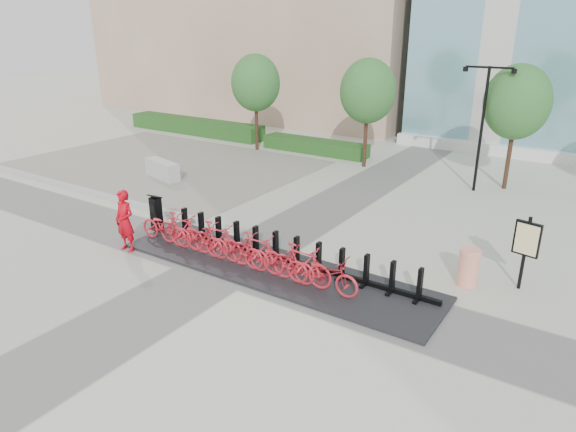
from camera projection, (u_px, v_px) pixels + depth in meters
The scene contains 25 objects.
ground at pixel (231, 263), 14.86m from camera, with size 120.00×120.00×0.00m, color beige.
gravel_patch at pixel (165, 164), 25.49m from camera, with size 14.00×14.00×0.00m, color slate.
curb at pixel (75, 188), 21.48m from camera, with size 14.00×0.25×0.15m, color #9D9D9D.
hedge_a at pixel (195, 126), 32.48m from camera, with size 10.00×1.40×0.90m, color #1A571A.
hedge_b at pixel (315, 146), 27.64m from camera, with size 6.00×1.20×0.70m, color #1A571A.
tree_0 at pixel (256, 83), 27.11m from camera, with size 2.60×2.60×5.10m.
tree_1 at pixel (368, 91), 23.76m from camera, with size 2.60×2.60×5.10m.
tree_2 at pixel (517, 102), 20.40m from camera, with size 2.60×2.60×5.10m.
streetlamp at pixel (483, 115), 20.29m from camera, with size 2.00×0.20×5.00m.
dock_pad at pixel (273, 269), 14.41m from camera, with size 9.60×2.40×0.08m, color black.
dock_rail_posts at pixel (285, 249), 14.59m from camera, with size 8.02×0.50×0.85m, color black, non-canonical shape.
bike_0 at pixel (164, 227), 15.96m from camera, with size 0.65×1.88×0.99m, color red.
bike_1 at pixel (181, 230), 15.57m from camera, with size 0.51×1.82×1.09m, color red.
bike_2 at pixel (199, 237), 15.22m from camera, with size 0.65×1.88×0.99m, color red.
bike_3 at pixel (217, 241), 14.83m from camera, with size 0.51×1.82×1.09m, color red.
bike_4 at pixel (237, 248), 14.48m from camera, with size 0.65×1.88×0.99m, color red.
bike_5 at pixel (257, 252), 14.08m from camera, with size 0.51×1.82×1.09m, color red.
bike_6 at pixel (279, 260), 13.73m from camera, with size 0.65×1.88×0.99m, color red.
bike_7 at pixel (301, 265), 13.34m from camera, with size 0.51×1.82×1.09m, color red.
bike_8 at pixel (325, 273), 12.99m from camera, with size 0.65×1.88×0.99m, color red.
kiosk at pixel (156, 213), 16.83m from camera, with size 0.39×0.33×1.25m.
worker_red at pixel (125, 221), 15.40m from camera, with size 0.70×0.46×1.91m, color #B60311.
construction_barrel at pixel (469, 267), 13.44m from camera, with size 0.53×0.53×1.02m, color #F43000.
jersey_barrier at pixel (162, 170), 22.91m from camera, with size 2.09×0.57×0.81m, color #B6B6B6.
map_sign at pixel (526, 242), 12.99m from camera, with size 0.66×0.23×1.99m.
Camera 1 is at (8.80, -10.30, 6.48)m, focal length 32.00 mm.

